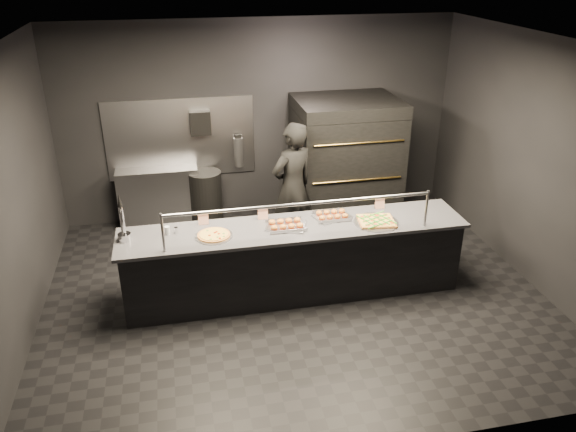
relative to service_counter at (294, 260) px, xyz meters
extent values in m
plane|color=black|center=(0.00, 0.00, -0.46)|extent=(6.00, 6.00, 0.00)
plane|color=black|center=(0.00, 0.00, 2.54)|extent=(6.00, 6.00, 0.00)
cube|color=black|center=(0.00, 2.50, 1.04)|extent=(6.00, 0.04, 3.00)
cube|color=black|center=(0.00, -2.50, 1.04)|extent=(6.00, 0.04, 3.00)
cube|color=black|center=(-3.00, 0.00, 1.04)|extent=(0.04, 5.00, 3.00)
cube|color=black|center=(3.00, 0.00, 1.04)|extent=(0.04, 5.00, 3.00)
cube|color=#99999E|center=(-1.20, 2.48, 0.84)|extent=(2.20, 0.02, 1.20)
cube|color=black|center=(0.00, 0.00, -0.02)|extent=(4.00, 0.70, 0.88)
cube|color=#37373C|center=(0.00, 0.00, 0.44)|extent=(4.10, 0.78, 0.04)
cylinder|color=#99999E|center=(-1.50, -0.30, 0.68)|extent=(0.03, 0.03, 0.45)
cylinder|color=#99999E|center=(1.50, -0.30, 0.68)|extent=(0.03, 0.03, 0.45)
cylinder|color=#99999E|center=(0.00, -0.30, 0.88)|extent=(3.00, 0.04, 0.04)
cube|color=black|center=(1.20, 1.90, -0.16)|extent=(1.50, 1.15, 0.60)
cube|color=black|center=(1.20, 1.90, 0.44)|extent=(1.50, 1.20, 0.55)
cube|color=black|center=(1.20, 1.90, 0.99)|extent=(1.50, 1.20, 0.55)
cube|color=black|center=(1.20, 1.90, 1.36)|extent=(1.50, 1.20, 0.18)
cylinder|color=gold|center=(1.20, 1.28, 0.44)|extent=(1.30, 0.02, 0.02)
cylinder|color=gold|center=(1.20, 1.28, 0.99)|extent=(1.30, 0.02, 0.02)
cube|color=#99999E|center=(-1.60, 2.32, -0.01)|extent=(1.20, 0.35, 0.90)
cube|color=black|center=(-0.90, 2.39, 1.09)|extent=(0.30, 0.20, 0.35)
cylinder|color=#B2B2B7|center=(-0.35, 2.40, 0.59)|extent=(0.14, 0.14, 0.45)
cube|color=black|center=(-0.35, 2.40, 0.84)|extent=(0.10, 0.06, 0.06)
cylinder|color=silver|center=(-1.93, 0.05, 0.50)|extent=(0.14, 0.14, 0.08)
cylinder|color=silver|center=(-1.93, 0.05, 0.68)|extent=(0.05, 0.05, 0.37)
cylinder|color=silver|center=(-1.93, -0.03, 0.85)|extent=(0.02, 0.10, 0.02)
cone|color=black|center=(-1.93, 0.05, 0.94)|extent=(0.05, 0.05, 0.14)
cylinder|color=silver|center=(-0.95, -0.06, 0.46)|extent=(0.43, 0.43, 0.01)
cylinder|color=#C2843E|center=(-0.95, -0.06, 0.47)|extent=(0.37, 0.37, 0.02)
cylinder|color=gold|center=(-0.95, -0.06, 0.49)|extent=(0.33, 0.33, 0.01)
cube|color=silver|center=(-0.10, 0.01, 0.47)|extent=(0.53, 0.46, 0.02)
ellipsoid|color=#CD6F2B|center=(-0.25, -0.06, 0.50)|extent=(0.08, 0.08, 0.05)
ellipsoid|color=#CD6F2B|center=(-0.25, 0.08, 0.50)|extent=(0.08, 0.08, 0.05)
ellipsoid|color=#CD6F2B|center=(-0.15, -0.06, 0.50)|extent=(0.08, 0.08, 0.05)
ellipsoid|color=#CD6F2B|center=(-0.15, 0.08, 0.50)|extent=(0.08, 0.08, 0.05)
ellipsoid|color=#CD6F2B|center=(-0.05, -0.06, 0.50)|extent=(0.08, 0.08, 0.05)
ellipsoid|color=#CD6F2B|center=(-0.05, 0.08, 0.50)|extent=(0.08, 0.08, 0.05)
ellipsoid|color=#CD6F2B|center=(0.05, -0.06, 0.50)|extent=(0.08, 0.08, 0.05)
ellipsoid|color=#CD6F2B|center=(0.05, 0.08, 0.50)|extent=(0.08, 0.08, 0.05)
cube|color=silver|center=(0.50, 0.15, 0.47)|extent=(0.49, 0.42, 0.02)
ellipsoid|color=#CD6F2B|center=(0.36, 0.08, 0.50)|extent=(0.08, 0.08, 0.05)
ellipsoid|color=#CD6F2B|center=(0.36, 0.22, 0.50)|extent=(0.08, 0.08, 0.05)
ellipsoid|color=#CD6F2B|center=(0.45, 0.08, 0.50)|extent=(0.08, 0.08, 0.05)
ellipsoid|color=#CD6F2B|center=(0.45, 0.22, 0.50)|extent=(0.08, 0.08, 0.05)
ellipsoid|color=#CD6F2B|center=(0.55, 0.08, 0.50)|extent=(0.08, 0.08, 0.05)
ellipsoid|color=#CD6F2B|center=(0.55, 0.22, 0.50)|extent=(0.08, 0.08, 0.05)
ellipsoid|color=#CD6F2B|center=(0.64, 0.08, 0.50)|extent=(0.08, 0.08, 0.05)
ellipsoid|color=#CD6F2B|center=(0.64, 0.22, 0.50)|extent=(0.08, 0.08, 0.05)
cylinder|color=silver|center=(0.97, -0.11, 0.46)|extent=(0.53, 0.53, 0.01)
cube|color=#C2843E|center=(0.97, -0.11, 0.48)|extent=(0.46, 0.43, 0.02)
cube|color=gold|center=(0.97, -0.11, 0.49)|extent=(0.44, 0.40, 0.01)
cube|color=green|center=(0.97, -0.11, 0.50)|extent=(0.41, 0.38, 0.01)
cylinder|color=silver|center=(-1.46, 0.10, 0.50)|extent=(0.06, 0.06, 0.10)
cylinder|color=silver|center=(-1.36, 0.10, 0.50)|extent=(0.04, 0.04, 0.08)
cube|color=white|center=(-1.04, 0.28, 0.53)|extent=(0.12, 0.04, 0.15)
cube|color=white|center=(-0.33, 0.28, 0.53)|extent=(0.12, 0.04, 0.15)
cube|color=white|center=(1.16, 0.28, 0.53)|extent=(0.12, 0.04, 0.15)
cylinder|color=black|center=(-0.90, 2.22, -0.05)|extent=(0.50, 0.50, 0.83)
imported|color=black|center=(0.24, 1.19, 0.45)|extent=(0.79, 0.68, 1.83)
camera|label=1|loc=(-1.28, -5.75, 3.41)|focal=35.00mm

